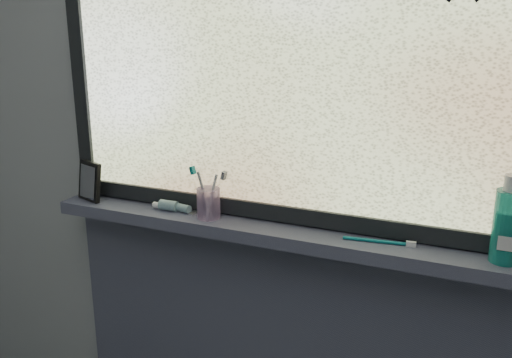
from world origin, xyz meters
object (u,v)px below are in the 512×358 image
object	(u,v)px
vanity_mirror	(90,181)
toothbrush_cup	(209,203)
cream_tube	(504,237)
mouthwash_bottle	(509,219)

from	to	relation	value
vanity_mirror	toothbrush_cup	size ratio (longest dim) A/B	1.40
vanity_mirror	cream_tube	world-z (taller)	vanity_mirror
mouthwash_bottle	cream_tube	bearing A→B (deg)	-115.49
mouthwash_bottle	cream_tube	world-z (taller)	mouthwash_bottle
vanity_mirror	toothbrush_cup	distance (m)	0.45
vanity_mirror	toothbrush_cup	xyz separation A→B (m)	(0.45, 0.00, -0.02)
mouthwash_bottle	cream_tube	distance (m)	0.05
vanity_mirror	mouthwash_bottle	xyz separation A→B (m)	(1.29, 0.01, 0.05)
mouthwash_bottle	toothbrush_cup	bearing A→B (deg)	-179.17
toothbrush_cup	mouthwash_bottle	xyz separation A→B (m)	(0.84, 0.01, 0.07)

